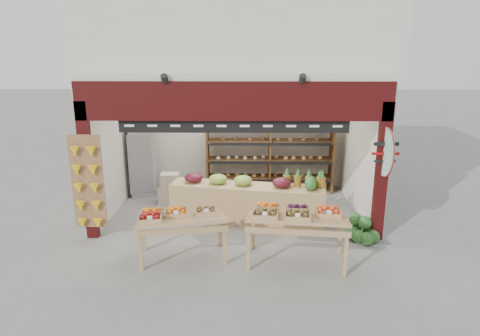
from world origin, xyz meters
The scene contains 11 objects.
ground centered at (0.00, 0.00, 0.00)m, with size 60.00×60.00×0.00m, color slate.
shop_structure centered at (0.00, 1.61, 3.92)m, with size 6.36×5.12×5.40m.
banana_board centered at (-2.73, -1.17, 1.12)m, with size 0.60×0.15×1.80m.
gift_sign centered at (2.75, -1.15, 1.75)m, with size 0.04×0.93×0.92m.
back_shelving centered at (0.83, 1.80, 1.17)m, with size 3.19×0.52×1.96m.
refrigerator centered at (-2.33, 1.54, 0.84)m, with size 0.66×0.66×1.69m, color silver.
cardboard_stack centered at (-1.37, 0.94, 0.26)m, with size 1.01×0.73×0.72m.
mid_counter centered at (0.25, -0.24, 0.44)m, with size 3.28×1.18×1.03m.
display_table_left centered at (-0.99, -1.83, 0.74)m, with size 1.63×1.08×0.98m.
display_table_right centered at (1.03, -1.95, 0.83)m, with size 1.78×1.12×1.06m.
watermelon_pile centered at (2.45, -1.13, 0.18)m, with size 0.62×0.64×0.48m.
Camera 1 is at (0.22, -8.71, 3.56)m, focal length 32.00 mm.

